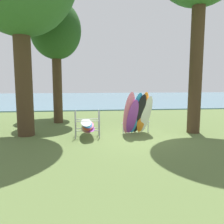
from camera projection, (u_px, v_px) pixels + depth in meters
ground_plane at (137, 138)px, 10.28m from camera, size 80.00×80.00×0.00m
lake_water at (98, 98)px, 38.30m from camera, size 80.00×36.00×0.10m
tree_mid_behind at (54, 32)px, 16.03m from camera, size 3.36×3.36×8.12m
tree_far_left_back at (56, 32)px, 13.70m from camera, size 3.08×3.08×7.52m
leaning_board_pile at (138, 114)px, 10.97m from camera, size 1.59×1.23×2.13m
board_storage_rack at (87, 125)px, 10.54m from camera, size 1.15×2.13×1.25m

